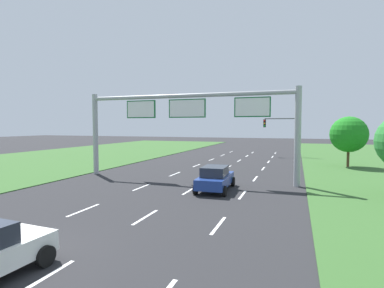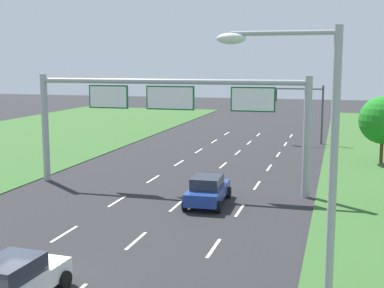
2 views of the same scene
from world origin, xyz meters
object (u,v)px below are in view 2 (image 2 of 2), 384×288
Objects in this scene: traffic_light_mast at (302,103)px; street_lamp at (314,190)px; roadside_tree_far at (383,120)px; car_near_red at (13,281)px; car_mid_lane at (208,190)px; sign_gantry at (169,109)px.

street_lamp reaches higher than traffic_light_mast.
car_near_red is at bearing -114.54° from roadside_tree_far.
street_lamp reaches higher than car_mid_lane.
traffic_light_mast reaches higher than car_mid_lane.
car_mid_lane is 18.33m from roadside_tree_far.
car_mid_lane is 0.52× the size of street_lamp.
car_near_red is at bearing -89.72° from sign_gantry.
street_lamp reaches higher than roadside_tree_far.
roadside_tree_far is (13.22, 12.08, -1.56)m from sign_gantry.
car_near_red is at bearing 163.31° from street_lamp.
traffic_light_mast reaches higher than car_near_red.
sign_gantry is (-3.18, 3.04, 4.13)m from car_mid_lane.
sign_gantry is 2.03× the size of street_lamp.
street_lamp is at bearing -63.95° from sign_gantry.
street_lamp reaches higher than car_near_red.
roadside_tree_far is at bearing 68.12° from car_near_red.
car_near_red is 31.73m from roadside_tree_far.
car_mid_lane reaches higher than car_near_red.
traffic_light_mast is at bearing 79.95° from car_mid_lane.
street_lamp is 1.63× the size of roadside_tree_far.
car_near_red is at bearing -99.63° from traffic_light_mast.
roadside_tree_far is at bearing 83.37° from street_lamp.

